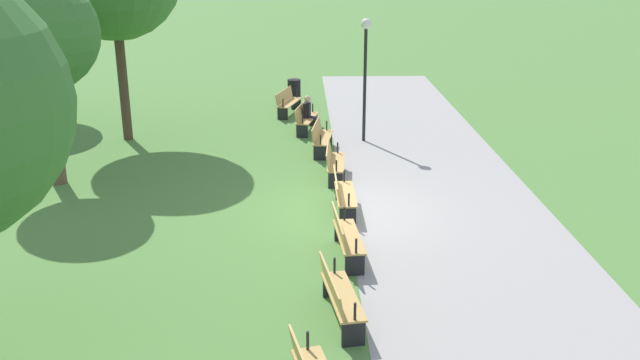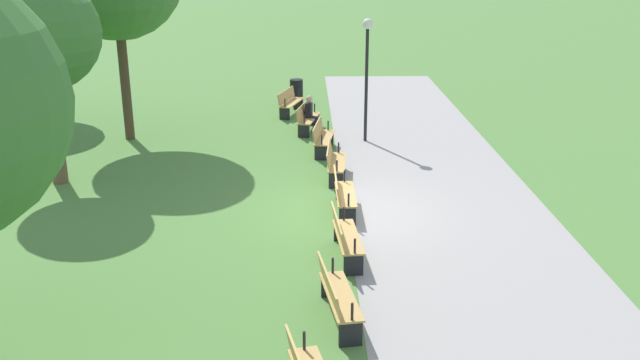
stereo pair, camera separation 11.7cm
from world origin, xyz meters
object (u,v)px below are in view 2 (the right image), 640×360
Objects in this scene: bench_3 at (334,161)px; bench_5 at (345,236)px; person_seated at (312,112)px; bench_6 at (337,295)px; bench_1 at (307,117)px; trash_bin at (296,91)px; bench_2 at (322,137)px; lamp_post at (367,57)px; bench_4 at (343,193)px; tree_4 at (41,35)px; tree_1 at (17,3)px; bench_0 at (290,102)px.

bench_5 is (4.84, 0.00, 0.00)m from bench_3.
person_seated reaches higher than bench_5.
bench_5 is 2.42m from bench_6.
bench_1 is at bearing -67.53° from person_seated.
bench_6 is 1.91× the size of trash_bin.
bench_3 is at bearing 19.37° from person_seated.
bench_2 is at bearing 171.51° from bench_6.
bench_3 is (2.41, 0.27, 0.00)m from bench_2.
bench_2 is at bearing 7.28° from trash_bin.
lamp_post reaches higher than bench_2.
lamp_post reaches higher than bench_6.
bench_3 is at bearing -177.89° from bench_4.
tree_4 is (-4.68, -7.23, 3.37)m from bench_5.
bench_4 is at bearing 19.08° from bench_1.
tree_1 is 10.37m from trash_bin.
tree_4 is (0.16, -7.23, 3.37)m from bench_3.
person_seated is (-7.24, -0.65, 0.16)m from bench_4.
person_seated is 0.22× the size of tree_4.
bench_2 is 1.01× the size of bench_3.
bench_0 is 1.01× the size of bench_2.
bench_2 is 1.03× the size of bench_4.
person_seated is at bearing 126.75° from tree_4.
tree_1 is at bearing -90.26° from person_seated.
bench_6 is at bearing -4.23° from bench_4.
tree_4 reaches higher than bench_1.
bench_3 is 0.99× the size of bench_6.
bench_6 is 0.31× the size of tree_1.
bench_4 is 0.30× the size of tree_1.
tree_4 is at bearing -61.22° from bench_2.
tree_4 is 1.40× the size of lamp_post.
bench_5 is 1.89× the size of trash_bin.
trash_bin is (-9.13, 6.12, -3.38)m from tree_4.
tree_1 reaches higher than trash_bin.
tree_1 is at bearing -142.55° from bench_5.
trash_bin is (-1.83, 0.23, -0.01)m from bench_0.
tree_4 is 11.50m from trash_bin.
bench_2 and bench_6 have the same top height.
tree_4 reaches higher than person_seated.
bench_2 and bench_5 have the same top height.
bench_4 is at bearing 25.44° from bench_0.
bench_0 is at bearing -152.46° from bench_1.
trash_bin is at bearing 146.14° from tree_4.
tree_1 is at bearing -90.59° from bench_1.
tree_4 is at bearing -65.83° from lamp_post.
bench_0 is at bearing 141.05° from tree_4.
bench_4 is 0.97× the size of bench_6.
bench_3 is at bearing 21.19° from bench_1.
tree_1 is (-14.40, -10.42, 3.52)m from bench_6.
bench_3 is at bearing 175.75° from bench_5.
bench_0 is 14.42m from bench_6.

